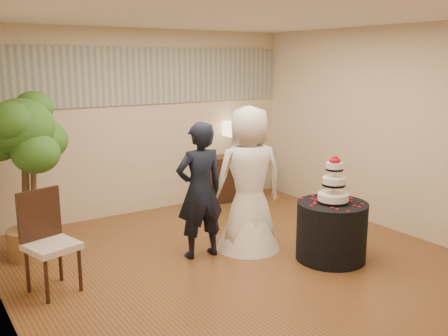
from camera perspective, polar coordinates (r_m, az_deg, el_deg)
floor at (r=6.01m, az=1.32°, el=-10.63°), size 5.00×5.00×0.00m
ceiling at (r=5.56m, az=1.46°, el=17.03°), size 5.00×5.00×0.00m
wall_back at (r=7.78m, az=-9.17°, el=5.17°), size 5.00×0.06×2.80m
wall_front at (r=3.88m, az=22.90°, el=-2.70°), size 5.00×0.06×2.80m
wall_right at (r=7.32m, az=17.77°, el=4.31°), size 0.06×5.00×2.80m
mural_border at (r=7.71m, az=-9.28°, el=10.33°), size 4.90×0.02×0.85m
groom at (r=5.92m, az=-2.79°, el=-2.59°), size 0.63×0.44×1.64m
bride at (r=6.16m, az=2.85°, el=-1.24°), size 1.05×0.98×1.80m
cake_table at (r=6.10m, az=12.18°, el=-7.06°), size 1.09×1.09×0.70m
wedding_cake at (r=5.92m, az=12.46°, el=-1.27°), size 0.36×0.36×0.56m
console at (r=8.49m, az=1.15°, el=-1.09°), size 0.96×0.54×0.76m
table_lamp at (r=8.36m, az=1.17°, el=3.37°), size 0.30×0.30×0.58m
ficus_tree at (r=6.31m, az=-21.83°, el=-0.78°), size 0.98×0.98×2.02m
side_chair at (r=5.38m, az=-19.09°, el=-8.13°), size 0.60×0.61×1.05m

